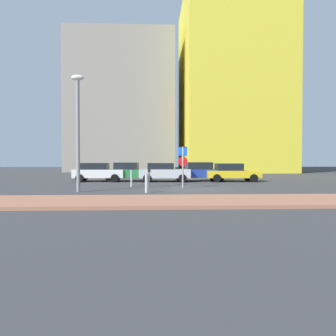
# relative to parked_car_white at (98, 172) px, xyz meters

# --- Properties ---
(ground_plane) EXTENTS (120.00, 120.00, 0.00)m
(ground_plane) POSITION_rel_parked_car_white_xyz_m (6.94, -7.40, -0.80)
(ground_plane) COLOR #38383A
(sidewalk_brick) EXTENTS (40.00, 3.87, 0.14)m
(sidewalk_brick) POSITION_rel_parked_car_white_xyz_m (6.94, -13.54, -0.73)
(sidewalk_brick) COLOR #9E664C
(sidewalk_brick) RESTS_ON ground
(parked_car_white) EXTENTS (4.06, 1.98, 1.51)m
(parked_car_white) POSITION_rel_parked_car_white_xyz_m (0.00, 0.00, 0.00)
(parked_car_white) COLOR white
(parked_car_white) RESTS_ON ground
(parked_car_green) EXTENTS (4.47, 2.18, 1.54)m
(parked_car_green) POSITION_rel_parked_car_white_xyz_m (2.52, 0.13, -0.02)
(parked_car_green) COLOR #237238
(parked_car_green) RESTS_ON ground
(parked_car_silver) EXTENTS (4.18, 2.11, 1.51)m
(parked_car_silver) POSITION_rel_parked_car_white_xyz_m (5.39, -0.45, -0.01)
(parked_car_silver) COLOR #B7BABF
(parked_car_silver) RESTS_ON ground
(parked_car_blue) EXTENTS (4.62, 2.27, 1.57)m
(parked_car_blue) POSITION_rel_parked_car_white_xyz_m (8.31, 0.20, 0.00)
(parked_car_blue) COLOR #1E389E
(parked_car_blue) RESTS_ON ground
(parked_car_yellow) EXTENTS (4.32, 2.00, 1.47)m
(parked_car_yellow) POSITION_rel_parked_car_white_xyz_m (10.90, -0.51, -0.04)
(parked_car_yellow) COLOR gold
(parked_car_yellow) RESTS_ON ground
(parking_sign_post) EXTENTS (0.60, 0.12, 2.60)m
(parking_sign_post) POSITION_rel_parked_car_white_xyz_m (6.34, -6.76, 0.84)
(parking_sign_post) COLOR gray
(parking_sign_post) RESTS_ON ground
(parking_meter) EXTENTS (0.18, 0.14, 1.30)m
(parking_meter) POSITION_rel_parked_car_white_xyz_m (4.25, -6.64, 0.05)
(parking_meter) COLOR #4C4C51
(parking_meter) RESTS_ON ground
(street_lamp) EXTENTS (0.70, 0.36, 6.44)m
(street_lamp) POSITION_rel_parked_car_white_xyz_m (0.36, -8.74, 3.03)
(street_lamp) COLOR gray
(street_lamp) RESTS_ON ground
(traffic_bollard_near) EXTENTS (0.18, 0.18, 0.99)m
(traffic_bollard_near) POSITION_rel_parked_car_white_xyz_m (4.14, -9.32, -0.30)
(traffic_bollard_near) COLOR #B7B7BC
(traffic_bollard_near) RESTS_ON ground
(traffic_bollard_mid) EXTENTS (0.13, 0.13, 1.09)m
(traffic_bollard_mid) POSITION_rel_parked_car_white_xyz_m (3.06, -5.20, -0.25)
(traffic_bollard_mid) COLOR #B7B7BC
(traffic_bollard_mid) RESTS_ON ground
(building_colorful_midrise) EXTENTS (14.42, 17.66, 26.08)m
(building_colorful_midrise) POSITION_rel_parked_car_white_xyz_m (16.26, 23.15, 12.24)
(building_colorful_midrise) COLOR gold
(building_colorful_midrise) RESTS_ON ground
(building_under_construction) EXTENTS (15.73, 13.74, 20.52)m
(building_under_construction) POSITION_rel_parked_car_white_xyz_m (-0.26, 26.19, 9.46)
(building_under_construction) COLOR gray
(building_under_construction) RESTS_ON ground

